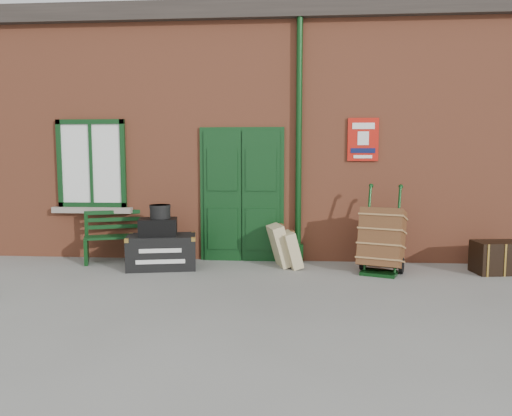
# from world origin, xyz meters

# --- Properties ---
(ground) EXTENTS (80.00, 80.00, 0.00)m
(ground) POSITION_xyz_m (0.00, 0.00, 0.00)
(ground) COLOR gray
(ground) RESTS_ON ground
(station_building) EXTENTS (10.30, 4.30, 4.36)m
(station_building) POSITION_xyz_m (-0.00, 3.49, 2.16)
(station_building) COLOR #A95536
(station_building) RESTS_ON ground
(bench) EXTENTS (1.50, 0.91, 0.89)m
(bench) POSITION_xyz_m (-2.23, 1.32, 0.45)
(bench) COLOR black
(bench) RESTS_ON ground
(houdini_trunk) EXTENTS (1.16, 0.79, 0.53)m
(houdini_trunk) POSITION_xyz_m (-1.51, 0.77, 0.27)
(houdini_trunk) COLOR black
(houdini_trunk) RESTS_ON ground
(strongbox) EXTENTS (0.66, 0.54, 0.27)m
(strongbox) POSITION_xyz_m (-1.56, 0.77, 0.67)
(strongbox) COLOR black
(strongbox) RESTS_ON houdini_trunk
(hatbox) EXTENTS (0.38, 0.38, 0.21)m
(hatbox) POSITION_xyz_m (-1.53, 0.80, 0.91)
(hatbox) COLOR black
(hatbox) RESTS_ON strongbox
(suitcase_back) EXTENTS (0.49, 0.56, 0.69)m
(suitcase_back) POSITION_xyz_m (0.36, 1.05, 0.35)
(suitcase_back) COLOR tan
(suitcase_back) RESTS_ON ground
(suitcase_front) EXTENTS (0.43, 0.50, 0.60)m
(suitcase_front) POSITION_xyz_m (0.54, 0.95, 0.30)
(suitcase_front) COLOR tan
(suitcase_front) RESTS_ON ground
(porter_trolley) EXTENTS (0.84, 0.87, 1.32)m
(porter_trolley) POSITION_xyz_m (1.93, 0.77, 0.51)
(porter_trolley) COLOR #0C3312
(porter_trolley) RESTS_ON ground
(dark_trunk) EXTENTS (0.74, 0.54, 0.49)m
(dark_trunk) POSITION_xyz_m (3.68, 0.86, 0.25)
(dark_trunk) COLOR black
(dark_trunk) RESTS_ON ground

